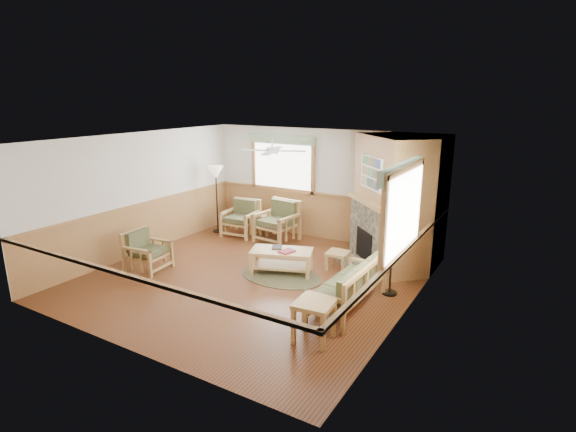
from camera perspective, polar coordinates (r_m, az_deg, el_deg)
The scene contains 24 objects.
floor at distance 8.92m, azimuth -4.55°, elevation -7.85°, with size 6.00×6.00×0.01m, color brown.
ceiling at distance 8.25m, azimuth -4.95°, elevation 9.71°, with size 6.00×6.00×0.01m, color white.
wall_back at distance 11.01m, azimuth 4.34°, elevation 3.98°, with size 6.00×0.02×2.70m, color white.
wall_front at distance 6.40m, azimuth -20.52°, elevation -5.24°, with size 6.00×0.02×2.70m, color white.
wall_left at distance 10.48m, azimuth -18.27°, elevation 2.68°, with size 0.02×6.00×2.70m, color white.
wall_right at distance 7.23m, azimuth 15.06°, elevation -2.47°, with size 0.02×6.00×2.70m, color white.
wainscot at distance 8.72m, azimuth -4.63°, elevation -4.49°, with size 6.00×6.00×1.10m, color #A77744, non-canonical shape.
fireplace at distance 9.39m, azimuth 12.98°, elevation 1.68°, with size 2.20×2.20×2.70m, color #A77744, non-canonical shape.
window_back at distance 11.33m, azimuth -0.69°, elevation 10.37°, with size 1.90×0.16×1.50m, color white, non-canonical shape.
window_right at distance 6.80m, azimuth 14.94°, elevation 6.65°, with size 0.16×1.90×1.50m, color white, non-canonical shape.
ceiling_fan at distance 8.34m, azimuth -2.02°, elevation 9.53°, with size 1.24×1.24×0.36m, color white, non-canonical shape.
sofa at distance 7.63m, azimuth 7.57°, elevation -8.70°, with size 0.72×1.77×0.81m, color tan, non-canonical shape.
armchair_back_left at distance 11.46m, azimuth -6.05°, elevation -0.27°, with size 0.79×0.79×0.89m, color tan, non-canonical shape.
armchair_back_right at distance 10.93m, azimuth -1.44°, elevation -0.70°, with size 0.87×0.87×0.98m, color tan, non-canonical shape.
armchair_left at distance 9.57m, azimuth -17.40°, elevation -4.26°, with size 0.73×0.73×0.82m, color tan, non-canonical shape.
coffee_table at distance 9.05m, azimuth -0.82°, elevation -5.78°, with size 1.21×0.61×0.49m, color tan, non-canonical shape.
end_table_chairs at distance 11.56m, azimuth -2.92°, elevation -1.07°, with size 0.44×0.42×0.49m, color tan, non-canonical shape.
end_table_sofa at distance 6.69m, azimuth 3.31°, elevation -13.18°, with size 0.54×0.52×0.60m, color tan, non-canonical shape.
footstool at distance 9.30m, azimuth 6.35°, elevation -5.63°, with size 0.43×0.43×0.38m, color tan, non-canonical shape.
braided_rug at distance 8.96m, azimuth -0.87°, elevation -7.64°, with size 1.70×1.70×0.01m, color #4B4A2F.
floor_lamp_left at distance 11.71m, azimuth -9.03°, elevation 2.12°, with size 0.40×0.40×1.74m, color black, non-canonical shape.
floor_lamp_right at distance 8.11m, azimuth 13.09°, elevation -3.95°, with size 0.40×0.40×1.75m, color black, non-canonical shape.
book_red at distance 8.84m, azimuth -0.16°, elevation -4.41°, with size 0.22×0.30×0.03m, color maroon.
book_dark at distance 9.08m, azimuth -1.40°, elevation -3.89°, with size 0.20×0.27×0.03m, color black.
Camera 1 is at (4.79, -6.68, 3.48)m, focal length 28.00 mm.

